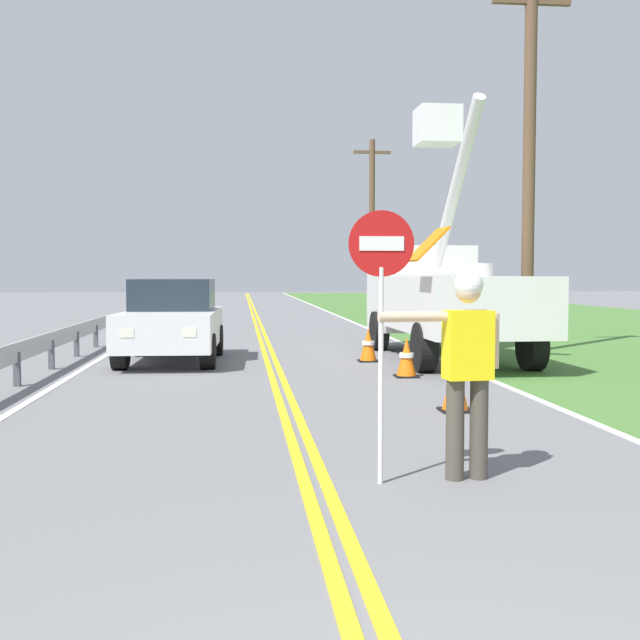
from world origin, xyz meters
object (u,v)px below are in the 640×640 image
stop_sign_paddle (381,284)px  traffic_cone_tail (368,345)px  utility_pole_mid (372,222)px  traffic_cone_mid (407,358)px  utility_bucket_truck (442,292)px  flagger_worker (467,360)px  traffic_cone_lead (455,386)px  oncoming_sedan_nearest (172,321)px  utility_pole_near (529,158)px

stop_sign_paddle → traffic_cone_tail: stop_sign_paddle is taller
utility_pole_mid → traffic_cone_mid: utility_pole_mid is taller
utility_bucket_truck → traffic_cone_tail: size_ratio=9.78×
stop_sign_paddle → utility_pole_mid: bearing=80.5°
traffic_cone_tail → utility_pole_mid: bearing=80.2°
flagger_worker → traffic_cone_mid: flagger_worker is taller
utility_bucket_truck → traffic_cone_mid: utility_bucket_truck is taller
utility_pole_mid → traffic_cone_lead: 28.02m
oncoming_sedan_nearest → traffic_cone_tail: 4.06m
stop_sign_paddle → utility_pole_mid: size_ratio=0.28×
utility_pole_mid → traffic_cone_lead: utility_pole_mid is taller
utility_pole_near → utility_bucket_truck: bearing=-161.2°
flagger_worker → traffic_cone_tail: size_ratio=2.61×
oncoming_sedan_nearest → utility_pole_mid: size_ratio=0.50×
oncoming_sedan_nearest → utility_pole_mid: bearing=70.0°
stop_sign_paddle → traffic_cone_tail: 9.54m
utility_bucket_truck → oncoming_sedan_nearest: utility_bucket_truck is taller
flagger_worker → utility_pole_near: size_ratio=0.21×
flagger_worker → stop_sign_paddle: (-0.77, -0.07, 0.66)m
stop_sign_paddle → utility_pole_mid: utility_pole_mid is taller
stop_sign_paddle → oncoming_sedan_nearest: (-2.58, 9.71, -0.88)m
utility_bucket_truck → utility_pole_mid: (2.00, 20.88, 2.91)m
utility_pole_mid → stop_sign_paddle: bearing=-99.5°
flagger_worker → utility_pole_mid: 31.33m
oncoming_sedan_nearest → utility_pole_near: bearing=7.7°
utility_pole_mid → utility_bucket_truck: bearing=-95.5°
utility_pole_near → traffic_cone_mid: size_ratio=12.16×
utility_bucket_truck → utility_pole_near: bearing=18.8°
stop_sign_paddle → utility_bucket_truck: utility_bucket_truck is taller
flagger_worker → stop_sign_paddle: bearing=-175.1°
flagger_worker → traffic_cone_mid: 6.88m
utility_pole_mid → traffic_cone_lead: size_ratio=11.82×
oncoming_sedan_nearest → traffic_cone_lead: (4.19, -6.31, -0.50)m
oncoming_sedan_nearest → utility_pole_mid: (7.74, 21.20, 3.49)m
traffic_cone_tail → traffic_cone_mid: bearing=-83.8°
oncoming_sedan_nearest → traffic_cone_lead: 7.59m
traffic_cone_lead → traffic_cone_mid: bearing=88.5°
flagger_worker → traffic_cone_lead: (0.84, 3.34, -0.71)m
traffic_cone_lead → traffic_cone_tail: size_ratio=1.00×
flagger_worker → oncoming_sedan_nearest: flagger_worker is taller
traffic_cone_tail → flagger_worker: bearing=-94.1°
utility_pole_mid → traffic_cone_tail: (-3.72, -21.59, -3.98)m
traffic_cone_mid → stop_sign_paddle: bearing=-103.9°
traffic_cone_mid → oncoming_sedan_nearest: bearing=146.2°
traffic_cone_tail → oncoming_sedan_nearest: bearing=174.5°
traffic_cone_lead → oncoming_sedan_nearest: bearing=123.6°
utility_bucket_truck → utility_pole_mid: 21.17m
utility_bucket_truck → oncoming_sedan_nearest: (-5.73, -0.32, -0.58)m
oncoming_sedan_nearest → utility_pole_mid: utility_pole_mid is taller
utility_bucket_truck → traffic_cone_tail: 2.15m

